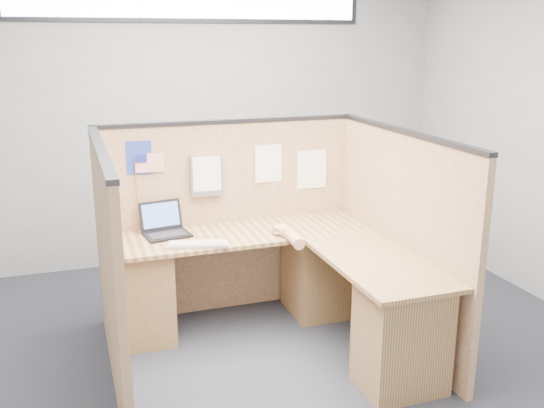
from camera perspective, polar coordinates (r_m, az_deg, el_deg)
name	(u,v)px	position (r m, az deg, el deg)	size (l,w,h in m)	color
floor	(271,364)	(4.23, -0.10, -14.85)	(5.00, 5.00, 0.00)	#1E212A
wall_back	(195,117)	(5.87, -7.27, 8.13)	(5.00, 5.00, 0.00)	gray
wall_front	(534,312)	(1.83, 23.45, -9.32)	(5.00, 5.00, 0.00)	gray
clerestory_window	(191,1)	(5.82, -7.60, 18.42)	(3.30, 0.04, 0.38)	#232328
cubicle_partitions	(251,237)	(4.28, -1.95, -3.16)	(2.06, 1.83, 1.53)	brown
l_desk	(282,291)	(4.34, 0.99, -8.17)	(1.95, 1.75, 0.73)	brown
laptop	(166,226)	(4.53, -9.97, -2.08)	(0.35, 0.35, 0.23)	black
keyboard	(198,244)	(4.25, -6.99, -3.78)	(0.44, 0.24, 0.03)	gray
mouse	(281,231)	(4.45, 0.84, -2.59)	(0.12, 0.07, 0.05)	silver
hand_forearm	(290,235)	(4.31, 1.68, -2.96)	(0.12, 0.43, 0.09)	tan
blue_poster	(139,158)	(4.53, -12.42, 4.27)	(0.19, 0.00, 0.25)	navy
american_flag	(147,165)	(4.54, -11.72, 3.62)	(0.22, 0.01, 0.37)	olive
file_holder	(206,176)	(4.62, -6.19, 2.68)	(0.24, 0.05, 0.31)	slate
paper_left	(269,164)	(4.77, -0.29, 3.83)	(0.23, 0.00, 0.29)	white
paper_right	(312,169)	(4.91, 3.77, 3.29)	(0.25, 0.00, 0.31)	white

